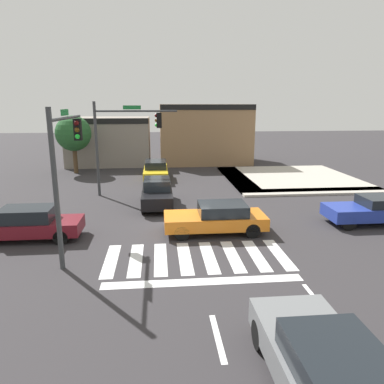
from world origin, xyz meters
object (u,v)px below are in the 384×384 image
at_px(traffic_signal_southwest, 66,154).
at_px(car_black, 157,193).
at_px(car_blue, 372,210).
at_px(traffic_signal_northwest, 124,133).
at_px(car_orange, 217,218).
at_px(roadside_tree, 73,134).
at_px(car_yellow, 156,170).
at_px(car_gray, 322,362).
at_px(car_maroon, 28,223).

height_order(traffic_signal_southwest, car_black, traffic_signal_southwest).
bearing_deg(car_black, car_blue, 68.14).
distance_m(traffic_signal_northwest, car_black, 4.74).
xyz_separation_m(car_orange, roadside_tree, (-9.71, 15.76, 2.66)).
bearing_deg(car_yellow, traffic_signal_southwest, -13.37).
relative_size(traffic_signal_northwest, car_black, 1.35).
height_order(car_blue, car_yellow, car_yellow).
relative_size(traffic_signal_southwest, roadside_tree, 1.17).
height_order(car_blue, car_black, car_black).
xyz_separation_m(traffic_signal_northwest, car_blue, (12.57, -7.05, -3.33)).
relative_size(car_black, car_orange, 0.95).
bearing_deg(car_blue, roadside_tree, -40.95).
relative_size(traffic_signal_southwest, car_orange, 1.23).
distance_m(car_black, car_orange, 5.50).
relative_size(car_gray, roadside_tree, 0.84).
xyz_separation_m(car_blue, car_gray, (-7.27, -10.29, 0.05)).
relative_size(car_maroon, roadside_tree, 0.93).
distance_m(traffic_signal_southwest, car_orange, 7.11).
height_order(car_blue, car_gray, car_gray).
height_order(traffic_signal_southwest, car_orange, traffic_signal_southwest).
bearing_deg(car_black, car_gray, 12.84).
distance_m(car_black, car_gray, 14.91).
xyz_separation_m(car_maroon, car_gray, (8.95, -9.68, 0.06)).
distance_m(car_blue, car_orange, 7.87).
bearing_deg(car_black, traffic_signal_southwest, -29.07).
bearing_deg(car_orange, traffic_signal_northwest, -58.08).
relative_size(traffic_signal_southwest, car_yellow, 1.23).
distance_m(car_gray, roadside_tree, 27.65).
bearing_deg(car_yellow, traffic_signal_northwest, -20.59).
distance_m(car_yellow, roadside_tree, 8.01).
bearing_deg(car_gray, roadside_tree, 21.94).
bearing_deg(car_gray, car_yellow, 8.74).
xyz_separation_m(traffic_signal_northwest, car_gray, (5.30, -17.35, -3.27)).
height_order(car_maroon, car_gray, car_gray).
xyz_separation_m(traffic_signal_southwest, roadside_tree, (-3.54, 17.18, -0.57)).
bearing_deg(traffic_signal_southwest, car_maroon, 58.98).
bearing_deg(traffic_signal_northwest, traffic_signal_southwest, -99.16).
distance_m(car_maroon, car_orange, 8.37).
xyz_separation_m(car_yellow, roadside_tree, (-6.85, 3.21, 2.64)).
height_order(car_orange, roadside_tree, roadside_tree).
bearing_deg(car_black, car_maroon, -49.20).
relative_size(car_yellow, car_gray, 1.13).
height_order(car_maroon, roadside_tree, roadside_tree).
bearing_deg(traffic_signal_northwest, roadside_tree, 121.34).
relative_size(car_blue, car_orange, 0.89).
distance_m(car_orange, car_gray, 9.78).
bearing_deg(car_yellow, car_blue, 41.66).
distance_m(car_maroon, car_gray, 13.18).
height_order(traffic_signal_northwest, car_black, traffic_signal_northwest).
relative_size(car_orange, roadside_tree, 0.95).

